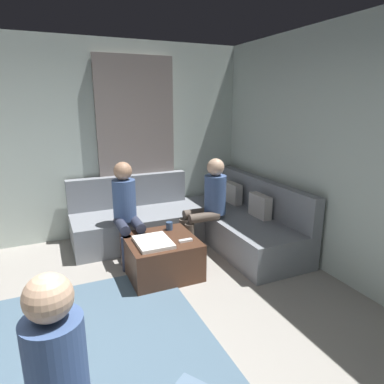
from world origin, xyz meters
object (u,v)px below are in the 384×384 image
ottoman (161,256)px  person_on_couch_back (208,201)px  game_remote (185,240)px  coffee_mug (169,226)px  sectional_couch (195,222)px  person_on_couch_side (127,208)px

ottoman → person_on_couch_back: person_on_couch_back is taller
ottoman → game_remote: (0.18, 0.22, 0.22)m
ottoman → coffee_mug: coffee_mug is taller
sectional_couch → person_on_couch_back: bearing=11.0°
ottoman → coffee_mug: size_ratio=8.00×
game_remote → person_on_couch_back: 0.83m
sectional_couch → person_on_couch_back: size_ratio=2.12×
coffee_mug → game_remote: coffee_mug is taller
sectional_couch → coffee_mug: 0.73m
coffee_mug → person_on_couch_back: (-0.17, 0.60, 0.19)m
person_on_couch_back → game_remote: bearing=135.6°
ottoman → coffee_mug: 0.38m
sectional_couch → ottoman: size_ratio=3.36×
game_remote → person_on_couch_back: bearing=135.6°
person_on_couch_back → sectional_couch: bearing=11.0°
coffee_mug → game_remote: 0.40m
person_on_couch_back → coffee_mug: bearing=105.9°
coffee_mug → person_on_couch_back: bearing=105.9°
sectional_couch → ottoman: 0.99m
ottoman → game_remote: size_ratio=5.07×
sectional_couch → coffee_mug: sectional_couch is taller
ottoman → person_on_couch_side: 0.73m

